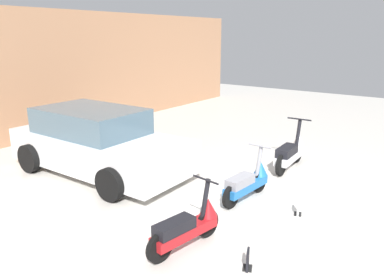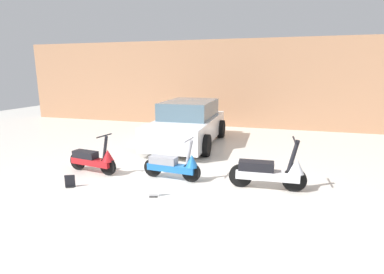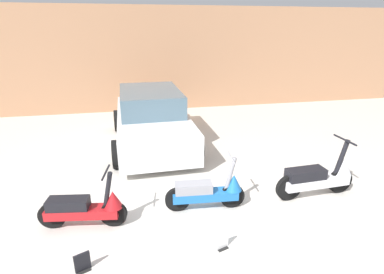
{
  "view_description": "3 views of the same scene",
  "coord_description": "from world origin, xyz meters",
  "px_view_note": "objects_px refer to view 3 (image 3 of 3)",
  "views": [
    {
      "loc": [
        -5.68,
        -2.49,
        2.94
      ],
      "look_at": [
        0.19,
        1.87,
        0.93
      ],
      "focal_mm": 35.0,
      "sensor_mm": 36.0,
      "label": 1
    },
    {
      "loc": [
        2.24,
        -5.44,
        2.36
      ],
      "look_at": [
        0.05,
        2.0,
        0.65
      ],
      "focal_mm": 28.0,
      "sensor_mm": 36.0,
      "label": 2
    },
    {
      "loc": [
        -1.08,
        -3.76,
        2.92
      ],
      "look_at": [
        0.13,
        2.2,
        0.69
      ],
      "focal_mm": 28.0,
      "sensor_mm": 36.0,
      "label": 3
    }
  ],
  "objects_px": {
    "scooter_front_center": "(319,177)",
    "scooter_front_right": "(209,191)",
    "placard_near_left_scooter": "(83,263)",
    "placard_near_right_scooter": "(222,241)",
    "scooter_front_left": "(86,208)",
    "car_rear_left": "(152,119)"
  },
  "relations": [
    {
      "from": "scooter_front_right",
      "to": "scooter_front_center",
      "type": "height_order",
      "value": "scooter_front_center"
    },
    {
      "from": "scooter_front_right",
      "to": "placard_near_left_scooter",
      "type": "distance_m",
      "value": 2.19
    },
    {
      "from": "scooter_front_right",
      "to": "placard_near_right_scooter",
      "type": "relative_size",
      "value": 5.23
    },
    {
      "from": "placard_near_left_scooter",
      "to": "placard_near_right_scooter",
      "type": "height_order",
      "value": "same"
    },
    {
      "from": "car_rear_left",
      "to": "placard_near_left_scooter",
      "type": "relative_size",
      "value": 16.04
    },
    {
      "from": "scooter_front_center",
      "to": "scooter_front_right",
      "type": "bearing_deg",
      "value": 177.66
    },
    {
      "from": "scooter_front_right",
      "to": "placard_near_left_scooter",
      "type": "relative_size",
      "value": 5.23
    },
    {
      "from": "scooter_front_center",
      "to": "placard_near_right_scooter",
      "type": "xyz_separation_m",
      "value": [
        -2.13,
        -1.01,
        -0.27
      ]
    },
    {
      "from": "scooter_front_right",
      "to": "car_rear_left",
      "type": "relative_size",
      "value": 0.33
    },
    {
      "from": "scooter_front_right",
      "to": "scooter_front_center",
      "type": "relative_size",
      "value": 0.88
    },
    {
      "from": "scooter_front_center",
      "to": "placard_near_right_scooter",
      "type": "relative_size",
      "value": 5.93
    },
    {
      "from": "car_rear_left",
      "to": "placard_near_left_scooter",
      "type": "height_order",
      "value": "car_rear_left"
    },
    {
      "from": "scooter_front_left",
      "to": "placard_near_left_scooter",
      "type": "bearing_deg",
      "value": -78.71
    },
    {
      "from": "car_rear_left",
      "to": "placard_near_left_scooter",
      "type": "distance_m",
      "value": 4.57
    },
    {
      "from": "placard_near_right_scooter",
      "to": "placard_near_left_scooter",
      "type": "bearing_deg",
      "value": -178.64
    },
    {
      "from": "car_rear_left",
      "to": "placard_near_right_scooter",
      "type": "height_order",
      "value": "car_rear_left"
    },
    {
      "from": "car_rear_left",
      "to": "placard_near_left_scooter",
      "type": "bearing_deg",
      "value": -16.88
    },
    {
      "from": "scooter_front_center",
      "to": "car_rear_left",
      "type": "height_order",
      "value": "car_rear_left"
    },
    {
      "from": "scooter_front_left",
      "to": "car_rear_left",
      "type": "xyz_separation_m",
      "value": [
        1.27,
        3.43,
        0.34
      ]
    },
    {
      "from": "scooter_front_left",
      "to": "scooter_front_right",
      "type": "distance_m",
      "value": 1.97
    },
    {
      "from": "scooter_front_left",
      "to": "car_rear_left",
      "type": "distance_m",
      "value": 3.68
    },
    {
      "from": "scooter_front_left",
      "to": "scooter_front_center",
      "type": "relative_size",
      "value": 0.87
    }
  ]
}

